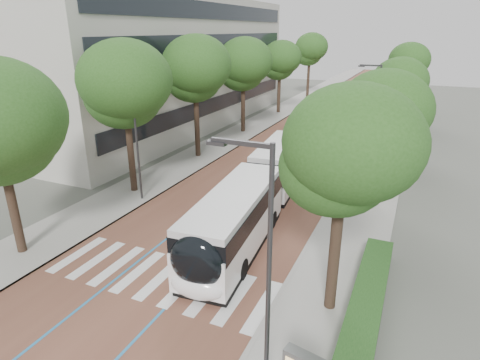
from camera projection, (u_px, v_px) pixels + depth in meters
name	position (u px, v px, depth m)	size (l,w,h in m)	color
ground	(144.00, 289.00, 17.54)	(160.00, 160.00, 0.00)	#51544C
road	(333.00, 117.00, 51.74)	(11.00, 140.00, 0.02)	brown
sidewalk_left	(278.00, 112.00, 54.57)	(4.00, 140.00, 0.12)	gray
sidewalk_right	(395.00, 122.00, 48.86)	(4.00, 140.00, 0.12)	gray
kerb_left	(292.00, 114.00, 53.85)	(0.20, 140.00, 0.14)	gray
kerb_right	(379.00, 121.00, 49.59)	(0.20, 140.00, 0.14)	gray
zebra_crossing	(161.00, 277.00, 18.31)	(10.55, 3.60, 0.01)	silver
lane_line_left	(321.00, 116.00, 52.34)	(0.12, 126.00, 0.01)	#2272AD
lane_line_right	(346.00, 118.00, 51.12)	(0.12, 126.00, 0.01)	#2272AD
office_building	(149.00, 63.00, 46.43)	(18.11, 40.00, 14.00)	#B5B3A7
hedge	(358.00, 341.00, 13.89)	(1.20, 14.00, 0.80)	#183B14
streetlight_near	(263.00, 261.00, 10.76)	(1.82, 0.20, 8.00)	#333335
streetlight_far	(374.00, 107.00, 32.13)	(1.82, 0.20, 8.00)	#333335
lamp_post_left	(137.00, 140.00, 25.25)	(0.14, 0.14, 8.00)	#333335
trees_left	(215.00, 73.00, 36.45)	(6.21, 60.73, 9.78)	black
trees_right	(390.00, 94.00, 30.89)	(5.67, 46.92, 8.67)	black
lead_bus	(257.00, 194.00, 23.45)	(4.06, 18.54, 3.20)	black
bus_queued_0	(327.00, 135.00, 36.55)	(2.72, 12.44, 3.20)	white
bus_queued_1	(350.00, 109.00, 48.39)	(3.03, 12.49, 3.20)	white
bus_queued_2	(367.00, 94.00, 59.42)	(2.95, 12.48, 3.20)	white
bus_queued_3	(377.00, 84.00, 70.96)	(2.88, 12.47, 3.20)	white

